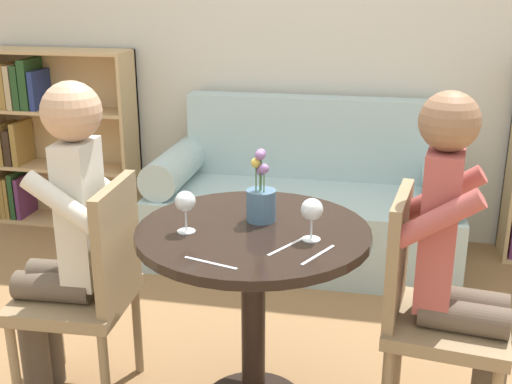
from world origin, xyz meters
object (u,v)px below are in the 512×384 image
Objects in this scene: chair_right at (428,305)px; wine_glass_right at (312,211)px; couch at (305,206)px; chair_left at (91,284)px; wine_glass_left at (185,203)px; flower_vase at (261,199)px; person_right at (458,264)px; bookshelf_left at (48,133)px; person_left at (65,236)px.

wine_glass_right is (-0.41, -0.12, 0.37)m from chair_right.
chair_left is at bearing -112.19° from couch.
couch is 11.79× the size of wine_glass_left.
flower_vase is at bearing 94.69° from chair_right.
person_right is 4.66× the size of flower_vase.
person_right is (1.34, 0.07, 0.18)m from chair_left.
bookshelf_left reaches higher than chair_left.
chair_left is 3.31× the size of flower_vase.
person_right reaches higher than wine_glass_left.
wine_glass_right is (0.21, -1.56, 0.55)m from couch.
person_left reaches higher than wine_glass_right.
person_right is 0.73m from flower_vase.
person_right is at bearing -34.83° from bookshelf_left.
couch is at bearing 97.82° from wine_glass_right.
chair_right is 3.31× the size of flower_vase.
chair_left is 0.92m from wine_glass_right.
couch is 1.74m from person_left.
bookshelf_left is at bearing 137.45° from wine_glass_right.
wine_glass_right is at bearing 86.24° from person_left.
chair_right is 0.94m from wine_glass_left.
wine_glass_right is at bearing 85.68° from chair_left.
person_right reaches higher than couch.
bookshelf_left reaches higher than couch.
wine_glass_left is at bearing -98.05° from couch.
person_left is at bearing 100.55° from person_right.
chair_left is 1.26m from chair_right.
flower_vase is at bearing 98.04° from chair_left.
wine_glass_left is at bearing 104.32° from person_right.
couch is 1.67m from person_right.
bookshelf_left is 0.92× the size of person_left.
wine_glass_left reaches higher than chair_left.
wine_glass_right reaches higher than chair_left.
wine_glass_right reaches higher than chair_right.
chair_right is 0.71× the size of person_left.
couch is 6.51× the size of flower_vase.
person_left is 8.58× the size of wine_glass_right.
couch is 1.97× the size of chair_left.
wine_glass_left is 1.01× the size of wine_glass_right.
chair_left is at bearing -169.42° from flower_vase.
flower_vase is (0.24, 0.16, -0.02)m from wine_glass_left.
bookshelf_left is (-1.78, 0.27, 0.30)m from couch.
wine_glass_left is at bearing 83.25° from person_left.
bookshelf_left is 0.92× the size of person_right.
person_left is 4.67× the size of flower_vase.
couch is 1.51m from flower_vase.
bookshelf_left is at bearing -152.00° from person_left.
flower_vase reaches higher than wine_glass_left.
bookshelf_left is 2.15m from chair_left.
chair_left is 0.71× the size of person_right.
couch is 1.51× the size of bookshelf_left.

